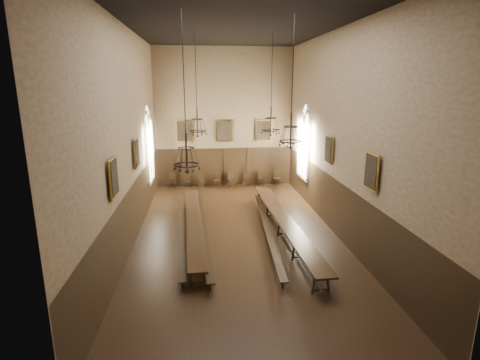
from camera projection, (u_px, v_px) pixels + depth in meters
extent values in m
cube|color=black|center=(237.00, 236.00, 16.90)|extent=(9.00, 18.00, 0.02)
cube|color=black|center=(237.00, 22.00, 14.67)|extent=(9.00, 18.00, 0.02)
cube|color=#907759|center=(224.00, 118.00, 24.47)|extent=(9.00, 0.02, 9.00)
cube|color=#907759|center=(282.00, 200.00, 7.10)|extent=(9.00, 0.02, 9.00)
cube|color=#907759|center=(128.00, 138.00, 15.34)|extent=(0.02, 18.00, 9.00)
cube|color=#907759|center=(340.00, 135.00, 16.23)|extent=(0.02, 18.00, 9.00)
cube|color=black|center=(194.00, 221.00, 16.75)|extent=(1.11, 9.84, 0.07)
cube|color=black|center=(284.00, 219.00, 16.70)|extent=(1.13, 10.77, 0.08)
cube|color=black|center=(181.00, 231.00, 16.48)|extent=(0.79, 9.05, 0.05)
cube|color=black|center=(203.00, 227.00, 16.82)|extent=(0.77, 10.14, 0.05)
cube|color=black|center=(267.00, 227.00, 16.83)|extent=(0.85, 9.82, 0.05)
cube|color=black|center=(294.00, 226.00, 17.01)|extent=(0.51, 9.59, 0.05)
cube|color=black|center=(172.00, 181.00, 24.68)|extent=(0.52, 0.52, 0.05)
cube|color=black|center=(172.00, 176.00, 24.80)|extent=(0.44, 0.13, 0.53)
cube|color=black|center=(187.00, 182.00, 24.74)|extent=(0.40, 0.40, 0.05)
cube|color=black|center=(187.00, 178.00, 24.84)|extent=(0.38, 0.05, 0.45)
cube|color=black|center=(202.00, 181.00, 24.77)|extent=(0.43, 0.43, 0.05)
cube|color=black|center=(202.00, 177.00, 24.89)|extent=(0.42, 0.05, 0.50)
cube|color=black|center=(217.00, 181.00, 24.99)|extent=(0.48, 0.48, 0.05)
cube|color=black|center=(217.00, 177.00, 25.09)|extent=(0.38, 0.14, 0.46)
cube|color=black|center=(232.00, 180.00, 25.02)|extent=(0.53, 0.53, 0.05)
cube|color=black|center=(231.00, 176.00, 25.13)|extent=(0.42, 0.15, 0.51)
cube|color=black|center=(246.00, 180.00, 25.16)|extent=(0.50, 0.50, 0.05)
cube|color=black|center=(245.00, 176.00, 25.26)|extent=(0.39, 0.16, 0.47)
cube|color=black|center=(261.00, 179.00, 25.20)|extent=(0.53, 0.53, 0.05)
cube|color=black|center=(261.00, 174.00, 25.33)|extent=(0.46, 0.12, 0.54)
cube|color=black|center=(277.00, 178.00, 25.39)|extent=(0.45, 0.45, 0.05)
cube|color=black|center=(276.00, 174.00, 25.51)|extent=(0.44, 0.06, 0.52)
cylinder|color=black|center=(196.00, 70.00, 17.23)|extent=(0.03, 0.03, 3.45)
torus|color=black|center=(197.00, 131.00, 17.92)|extent=(0.87, 0.87, 0.05)
torus|color=black|center=(197.00, 119.00, 17.78)|extent=(0.55, 0.55, 0.04)
cylinder|color=black|center=(197.00, 121.00, 17.81)|extent=(0.06, 0.06, 1.23)
cylinder|color=black|center=(272.00, 71.00, 18.00)|extent=(0.03, 0.03, 3.43)
torus|color=black|center=(271.00, 130.00, 18.70)|extent=(0.93, 0.93, 0.05)
torus|color=black|center=(271.00, 118.00, 18.56)|extent=(0.59, 0.59, 0.04)
cylinder|color=black|center=(271.00, 120.00, 18.58)|extent=(0.07, 0.07, 1.31)
cylinder|color=black|center=(184.00, 73.00, 12.43)|extent=(0.03, 0.03, 3.97)
torus|color=black|center=(187.00, 165.00, 13.20)|extent=(0.92, 0.92, 0.05)
torus|color=black|center=(186.00, 148.00, 13.05)|extent=(0.59, 0.59, 0.04)
cylinder|color=black|center=(186.00, 151.00, 13.08)|extent=(0.07, 0.07, 1.30)
cylinder|color=black|center=(293.00, 65.00, 13.16)|extent=(0.03, 0.03, 3.37)
torus|color=black|center=(290.00, 141.00, 13.83)|extent=(0.84, 0.84, 0.05)
torus|color=black|center=(291.00, 127.00, 13.70)|extent=(0.53, 0.53, 0.04)
cylinder|color=black|center=(291.00, 129.00, 13.72)|extent=(0.06, 0.06, 1.18)
cube|color=#A67F28|center=(185.00, 131.00, 24.28)|extent=(1.10, 0.12, 1.40)
cube|color=black|center=(185.00, 131.00, 24.28)|extent=(0.98, 0.02, 1.28)
cube|color=#A67F28|center=(224.00, 131.00, 24.54)|extent=(1.10, 0.12, 1.40)
cube|color=black|center=(224.00, 131.00, 24.54)|extent=(0.98, 0.02, 1.28)
cube|color=#A67F28|center=(264.00, 130.00, 24.80)|extent=(1.10, 0.12, 1.40)
cube|color=black|center=(264.00, 130.00, 24.80)|extent=(0.98, 0.02, 1.28)
cube|color=#A67F28|center=(136.00, 153.00, 16.51)|extent=(0.12, 1.00, 1.30)
cube|color=black|center=(136.00, 153.00, 16.51)|extent=(0.02, 0.88, 1.18)
cube|color=#A67F28|center=(114.00, 178.00, 12.18)|extent=(0.12, 1.00, 1.30)
cube|color=black|center=(114.00, 178.00, 12.18)|extent=(0.02, 0.88, 1.18)
cube|color=#A67F28|center=(329.00, 150.00, 17.37)|extent=(0.12, 1.00, 1.30)
cube|color=black|center=(329.00, 150.00, 17.37)|extent=(0.02, 0.88, 1.18)
cube|color=#A67F28|center=(371.00, 171.00, 13.04)|extent=(0.12, 1.00, 1.30)
cube|color=black|center=(371.00, 171.00, 13.04)|extent=(0.02, 0.88, 1.18)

